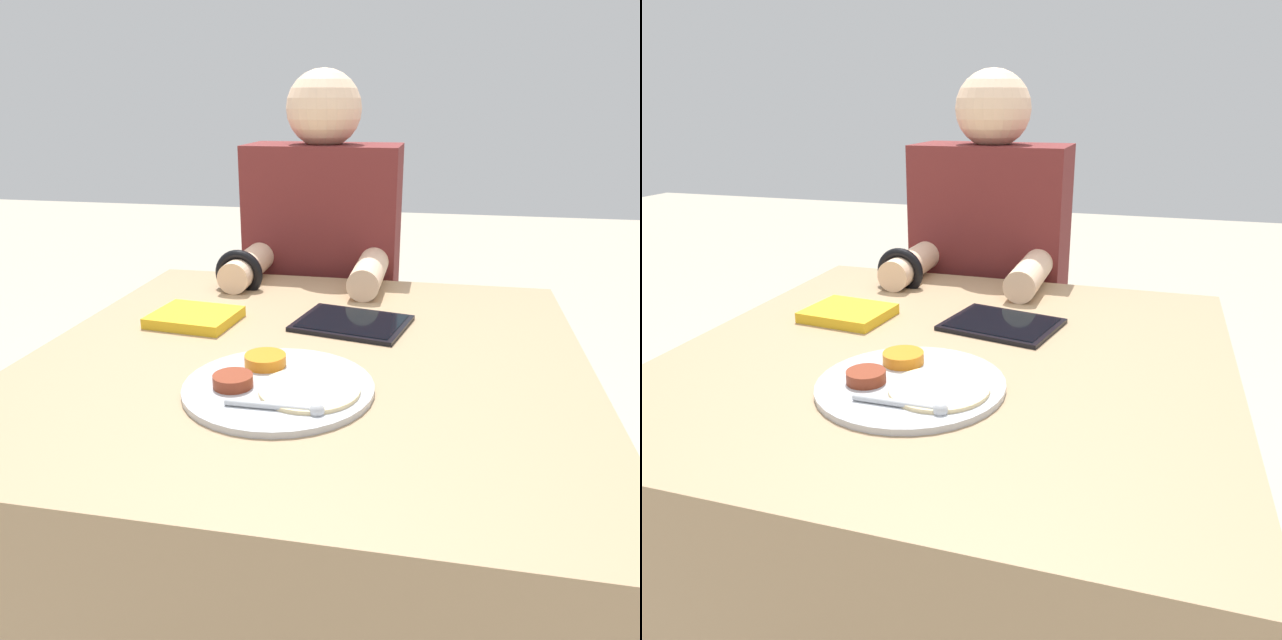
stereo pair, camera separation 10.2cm
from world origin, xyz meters
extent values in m
cube|color=#9E7F5B|center=(0.00, 0.00, 0.39)|extent=(0.92, 0.94, 0.77)
cylinder|color=#B7BABF|center=(-0.01, -0.15, 0.78)|extent=(0.28, 0.28, 0.01)
cylinder|color=orange|center=(-0.05, -0.09, 0.79)|extent=(0.07, 0.07, 0.02)
cylinder|color=maroon|center=(-0.07, -0.17, 0.79)|extent=(0.06, 0.06, 0.02)
cylinder|color=beige|center=(0.04, -0.17, 0.78)|extent=(0.15, 0.15, 0.01)
cylinder|color=#B7BABF|center=(0.00, -0.23, 0.79)|extent=(0.13, 0.01, 0.01)
sphere|color=#B7BABF|center=(0.06, -0.23, 0.79)|extent=(0.02, 0.02, 0.02)
cube|color=silver|center=(-0.24, 0.11, 0.77)|extent=(0.16, 0.14, 0.01)
cube|color=gold|center=(-0.24, 0.11, 0.78)|extent=(0.17, 0.15, 0.02)
cube|color=black|center=(0.05, 0.15, 0.77)|extent=(0.23, 0.20, 0.01)
cube|color=black|center=(0.05, 0.15, 0.78)|extent=(0.21, 0.17, 0.00)
cube|color=black|center=(-0.09, 0.61, 0.22)|extent=(0.34, 0.22, 0.44)
cube|color=maroon|center=(-0.09, 0.61, 0.76)|extent=(0.38, 0.20, 0.63)
sphere|color=beige|center=(-0.09, 0.61, 1.15)|extent=(0.18, 0.18, 0.18)
cylinder|color=beige|center=(-0.23, 0.41, 0.81)|extent=(0.07, 0.24, 0.07)
cylinder|color=beige|center=(0.05, 0.41, 0.81)|extent=(0.07, 0.24, 0.07)
torus|color=black|center=(-0.23, 0.34, 0.81)|extent=(0.11, 0.02, 0.11)
camera|label=1|loc=(0.21, -0.95, 1.17)|focal=35.00mm
camera|label=2|loc=(0.31, -0.93, 1.17)|focal=35.00mm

